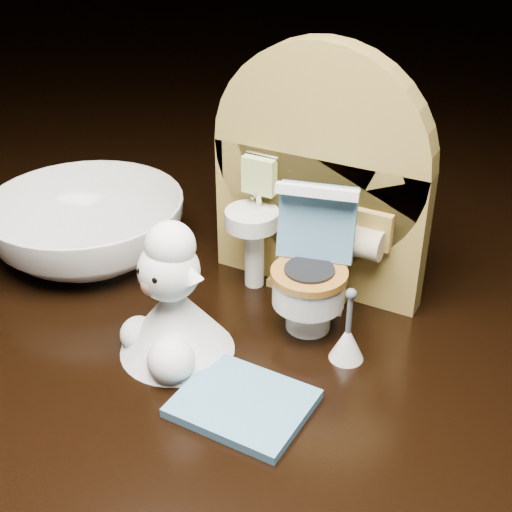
# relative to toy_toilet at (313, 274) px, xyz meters

# --- Properties ---
(backdrop_panel) EXTENTS (0.13, 0.05, 0.15)m
(backdrop_panel) POSITION_rel_toy_toilet_xyz_m (-0.01, 0.03, 0.04)
(backdrop_panel) COLOR #A78A3D
(backdrop_panel) RESTS_ON ground
(toy_toilet) EXTENTS (0.05, 0.06, 0.08)m
(toy_toilet) POSITION_rel_toy_toilet_xyz_m (0.00, 0.00, 0.00)
(toy_toilet) COLOR white
(toy_toilet) RESTS_ON ground
(bath_mat) EXTENTS (0.06, 0.05, 0.00)m
(bath_mat) POSITION_rel_toy_toilet_xyz_m (0.00, -0.08, -0.03)
(bath_mat) COLOR #5189B0
(bath_mat) RESTS_ON ground
(toilet_brush) EXTENTS (0.02, 0.02, 0.04)m
(toilet_brush) POSITION_rel_toy_toilet_xyz_m (0.03, -0.02, -0.02)
(toilet_brush) COLOR white
(toilet_brush) RESTS_ON ground
(plush_lamb) EXTENTS (0.06, 0.06, 0.08)m
(plush_lamb) POSITION_rel_toy_toilet_xyz_m (-0.05, -0.06, -0.00)
(plush_lamb) COLOR white
(plush_lamb) RESTS_ON ground
(ceramic_bowl) EXTENTS (0.14, 0.14, 0.04)m
(ceramic_bowl) POSITION_rel_toy_toilet_xyz_m (-0.16, -0.00, -0.01)
(ceramic_bowl) COLOR white
(ceramic_bowl) RESTS_ON ground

